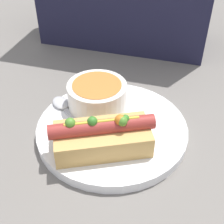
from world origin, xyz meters
The scene contains 5 objects.
ground_plane centered at (0.00, 0.00, 0.00)m, with size 4.00×4.00×0.00m, color slate.
dinner_plate centered at (0.00, 0.00, 0.01)m, with size 0.25×0.25×0.02m.
hot_dog centered at (0.00, -0.05, 0.04)m, with size 0.16×0.12×0.06m.
soup_bowl centered at (-0.04, 0.04, 0.04)m, with size 0.10×0.10×0.05m.
spoon centered at (-0.08, 0.01, 0.02)m, with size 0.14×0.13×0.01m.
Camera 1 is at (0.11, -0.38, 0.36)m, focal length 50.00 mm.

